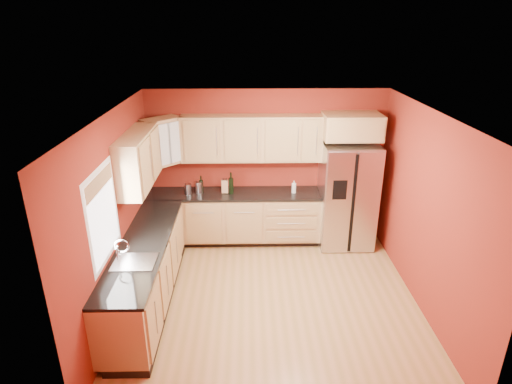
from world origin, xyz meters
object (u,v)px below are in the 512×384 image
canister_left (188,189)px  soap_dispenser (294,187)px  wine_bottle_a (201,184)px  knife_block (225,187)px  refrigerator (347,195)px

canister_left → soap_dispenser: size_ratio=0.85×
wine_bottle_a → soap_dispenser: 1.56m
wine_bottle_a → knife_block: size_ratio=1.37×
wine_bottle_a → knife_block: bearing=-2.3°
wine_bottle_a → refrigerator: bearing=-2.4°
refrigerator → knife_block: size_ratio=8.31×
canister_left → refrigerator: bearing=-0.5°
refrigerator → wine_bottle_a: (-2.45, 0.10, 0.18)m
canister_left → knife_block: size_ratio=0.84×
refrigerator → knife_block: (-2.06, 0.09, 0.14)m
refrigerator → knife_block: 2.06m
soap_dispenser → refrigerator: bearing=-3.0°
soap_dispenser → knife_block: bearing=177.9°
canister_left → soap_dispenser: bearing=0.7°
refrigerator → wine_bottle_a: refrigerator is taller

